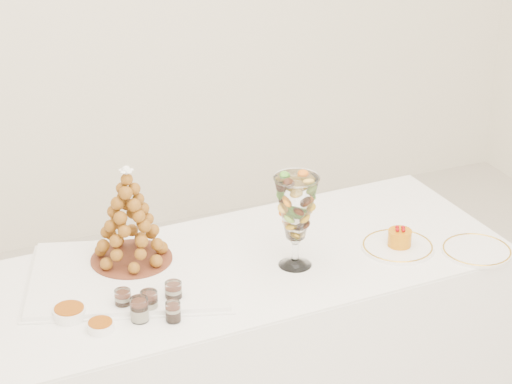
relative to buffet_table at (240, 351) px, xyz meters
name	(u,v)px	position (x,y,z in m)	size (l,w,h in m)	color
buffet_table	(240,351)	(0.00, 0.00, 0.00)	(1.85, 0.80, 0.69)	white
lace_tray	(129,276)	(-0.36, 0.05, 0.36)	(0.62, 0.47, 0.02)	white
macaron_vase	(296,209)	(0.17, -0.08, 0.55)	(0.14, 0.14, 0.31)	white
cake_plate	(398,247)	(0.54, -0.11, 0.35)	(0.25, 0.25, 0.01)	white
spare_plate	(477,251)	(0.77, -0.24, 0.35)	(0.24, 0.24, 0.01)	white
verrine_a	(123,300)	(-0.43, -0.12, 0.38)	(0.05, 0.05, 0.07)	white
verrine_b	(149,302)	(-0.36, -0.17, 0.38)	(0.05, 0.05, 0.07)	white
verrine_c	(174,293)	(-0.28, -0.14, 0.38)	(0.05, 0.05, 0.07)	white
verrine_d	(139,309)	(-0.40, -0.20, 0.38)	(0.06, 0.06, 0.07)	white
verrine_e	(173,312)	(-0.31, -0.24, 0.38)	(0.05, 0.05, 0.06)	white
ramekin_back	(69,313)	(-0.59, -0.10, 0.36)	(0.10, 0.10, 0.03)	white
ramekin_front	(101,326)	(-0.52, -0.20, 0.36)	(0.08, 0.08, 0.03)	white
croquembouche	(129,215)	(-0.33, 0.13, 0.53)	(0.27, 0.27, 0.33)	brown
mousse_cake	(400,238)	(0.54, -0.11, 0.39)	(0.08, 0.08, 0.07)	#C87109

